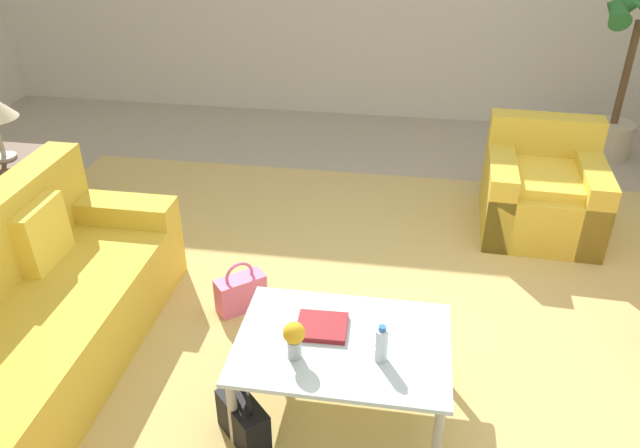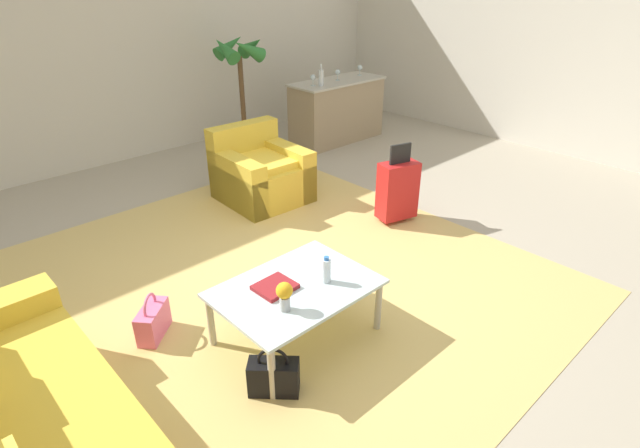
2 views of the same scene
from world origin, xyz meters
name	(u,v)px [view 1 (image 1 of 2)]	position (x,y,z in m)	size (l,w,h in m)	color
ground_plane	(417,350)	(0.00, 0.00, 0.00)	(12.00, 12.00, 0.00)	#A89E89
area_rug	(324,318)	(-0.60, 0.20, 0.00)	(5.20, 4.40, 0.01)	tan
couch	(13,336)	(-2.20, -0.60, 0.32)	(0.87, 2.40, 0.94)	gold
armchair	(540,193)	(0.90, 1.67, 0.29)	(0.91, 0.95, 0.83)	gold
coffee_table	(342,348)	(-0.40, -0.50, 0.39)	(1.09, 0.79, 0.44)	silver
water_bottle	(381,344)	(-0.20, -0.60, 0.53)	(0.06, 0.06, 0.20)	silver
coffee_table_book	(322,327)	(-0.52, -0.42, 0.45)	(0.26, 0.23, 0.03)	maroon
flower_vase	(294,337)	(-0.62, -0.65, 0.56)	(0.11, 0.11, 0.21)	#B2B7BC
side_table	(14,193)	(-3.20, 1.00, 0.30)	(0.60, 0.60, 0.59)	#513823
handbag_pink	(241,292)	(-1.16, 0.23, 0.13)	(0.33, 0.32, 0.36)	pink
handbag_black	(243,419)	(-0.86, -0.81, 0.13)	(0.32, 0.33, 0.36)	black
potted_palm	(627,71)	(1.80, 3.20, 0.86)	(0.64, 0.64, 1.64)	#BCB299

